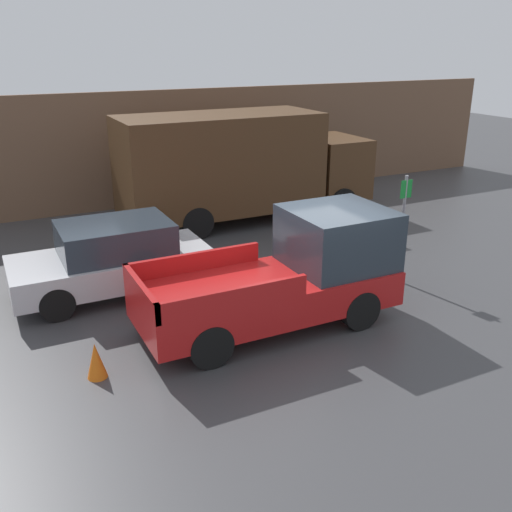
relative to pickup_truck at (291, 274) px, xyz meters
The scene contains 8 objects.
ground_plane 1.12m from the pickup_truck, ahead, with size 60.00×60.00×0.00m, color #3D3D3F.
building_wall 9.79m from the pickup_truck, 87.11° to the left, with size 28.00×0.15×3.78m.
pickup_truck is the anchor object (origin of this frame).
car 4.06m from the pickup_truck, 133.28° to the left, with size 4.27×1.95×1.61m.
delivery_truck 7.05m from the pickup_truck, 73.19° to the left, with size 7.84×2.51×3.28m.
parking_sign 3.35m from the pickup_truck, 11.12° to the left, with size 0.30×0.07×2.50m.
newspaper_box 10.56m from the pickup_truck, 63.16° to the left, with size 0.45×0.40×1.13m.
traffic_cone 3.97m from the pickup_truck, behind, with size 0.34×0.34×0.63m.
Camera 1 is at (-5.68, -8.86, 5.25)m, focal length 40.00 mm.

